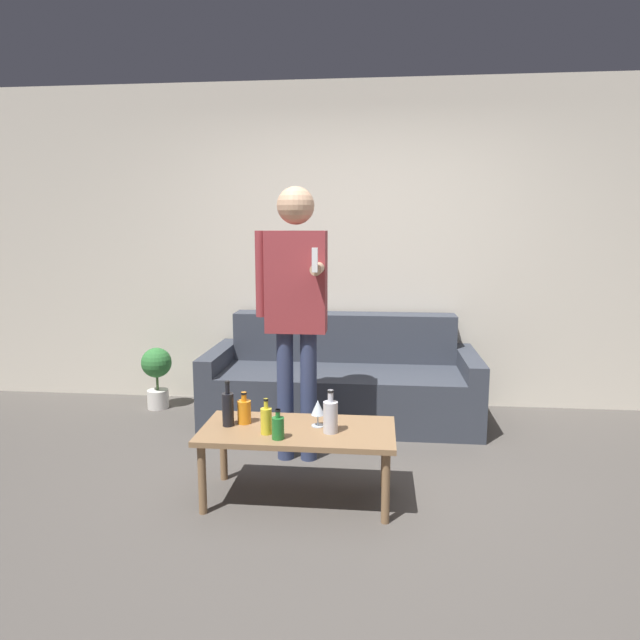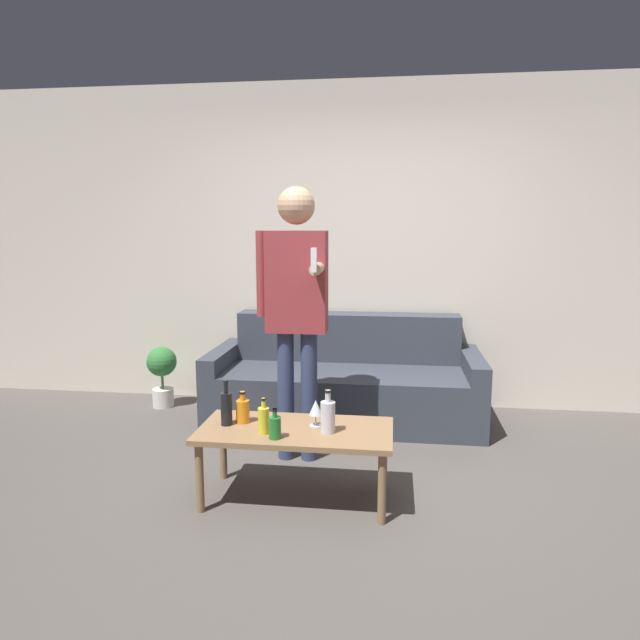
{
  "view_description": "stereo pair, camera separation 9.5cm",
  "coord_description": "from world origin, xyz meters",
  "px_view_note": "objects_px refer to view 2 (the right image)",
  "views": [
    {
      "loc": [
        0.16,
        -2.86,
        1.52
      ],
      "look_at": [
        -0.19,
        0.59,
        0.95
      ],
      "focal_mm": 32.0,
      "sensor_mm": 36.0,
      "label": 1
    },
    {
      "loc": [
        0.26,
        -2.85,
        1.52
      ],
      "look_at": [
        -0.19,
        0.59,
        0.95
      ],
      "focal_mm": 32.0,
      "sensor_mm": 36.0,
      "label": 2
    }
  ],
  "objects_px": {
    "couch": "(345,382)",
    "bottle_orange": "(328,416)",
    "coffee_table": "(296,436)",
    "person_standing_front": "(296,299)"
  },
  "relations": [
    {
      "from": "couch",
      "to": "bottle_orange",
      "type": "xyz_separation_m",
      "value": [
        0.03,
        -1.47,
        0.22
      ]
    },
    {
      "from": "coffee_table",
      "to": "person_standing_front",
      "type": "bearing_deg",
      "value": 99.16
    },
    {
      "from": "couch",
      "to": "bottle_orange",
      "type": "relative_size",
      "value": 8.89
    },
    {
      "from": "coffee_table",
      "to": "person_standing_front",
      "type": "height_order",
      "value": "person_standing_front"
    },
    {
      "from": "bottle_orange",
      "to": "person_standing_front",
      "type": "bearing_deg",
      "value": 114.43
    },
    {
      "from": "coffee_table",
      "to": "person_standing_front",
      "type": "xyz_separation_m",
      "value": [
        -0.09,
        0.57,
        0.7
      ]
    },
    {
      "from": "couch",
      "to": "bottle_orange",
      "type": "distance_m",
      "value": 1.49
    },
    {
      "from": "couch",
      "to": "person_standing_front",
      "type": "xyz_separation_m",
      "value": [
        -0.24,
        -0.87,
        0.78
      ]
    },
    {
      "from": "coffee_table",
      "to": "couch",
      "type": "bearing_deg",
      "value": 84.0
    },
    {
      "from": "person_standing_front",
      "to": "coffee_table",
      "type": "bearing_deg",
      "value": -80.84
    }
  ]
}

